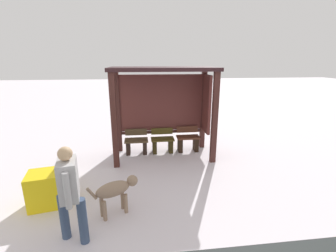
% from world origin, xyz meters
% --- Properties ---
extents(ground_plane, '(60.00, 60.00, 0.00)m').
position_xyz_m(ground_plane, '(0.00, 0.00, 0.00)').
color(ground_plane, silver).
extents(bus_shelter, '(2.91, 1.43, 2.59)m').
position_xyz_m(bus_shelter, '(0.11, 0.22, 1.84)').
color(bus_shelter, '#3E201C').
rests_on(bus_shelter, ground).
extents(bench_left_inside, '(0.70, 0.42, 0.73)m').
position_xyz_m(bench_left_inside, '(-0.80, 0.31, 0.30)').
color(bench_left_inside, '#4C3A25').
rests_on(bench_left_inside, ground).
extents(bench_center_inside, '(0.70, 0.41, 0.73)m').
position_xyz_m(bench_center_inside, '(0.00, 0.31, 0.30)').
color(bench_center_inside, '#483C16').
rests_on(bench_center_inside, ground).
extents(bench_right_inside, '(0.70, 0.39, 0.76)m').
position_xyz_m(bench_right_inside, '(0.80, 0.31, 0.32)').
color(bench_right_inside, '#563121').
rests_on(bench_right_inside, ground).
extents(person_walking, '(0.48, 0.65, 1.58)m').
position_xyz_m(person_walking, '(-1.74, -3.22, 0.93)').
color(person_walking, '#B5B4B5').
rests_on(person_walking, ground).
extents(dog, '(0.87, 0.53, 0.69)m').
position_xyz_m(dog, '(-1.15, -2.62, 0.49)').
color(dog, '#90755D').
rests_on(dog, ground).
extents(grit_bin, '(0.79, 0.68, 0.68)m').
position_xyz_m(grit_bin, '(-2.50, -2.16, 0.34)').
color(grit_bin, yellow).
rests_on(grit_bin, ground).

